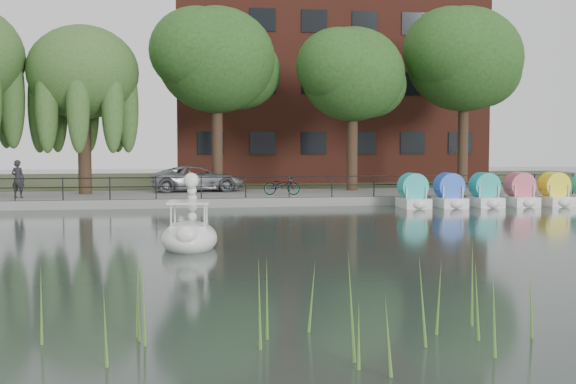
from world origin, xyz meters
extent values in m
plane|color=#37433F|center=(0.00, 0.00, 0.00)|extent=(120.00, 120.00, 0.00)
cube|color=gray|center=(0.00, 16.00, 0.20)|extent=(40.00, 6.00, 0.40)
cube|color=gray|center=(0.00, 13.05, 0.20)|extent=(40.00, 0.25, 0.40)
cube|color=#47512D|center=(0.00, 30.00, 0.18)|extent=(60.00, 22.00, 0.36)
cylinder|color=black|center=(0.00, 13.25, 1.35)|extent=(32.00, 0.04, 0.04)
cylinder|color=black|center=(0.00, 13.25, 0.95)|extent=(32.00, 0.04, 0.04)
cylinder|color=black|center=(0.00, 13.25, 0.90)|extent=(0.05, 0.05, 1.00)
cube|color=#4C1E16|center=(7.00, 30.00, 9.36)|extent=(20.00, 10.00, 18.00)
cylinder|color=#473323|center=(-7.50, 17.00, 2.30)|extent=(0.60, 0.60, 3.80)
ellipsoid|color=#527435|center=(-7.50, 17.00, 6.29)|extent=(5.32, 5.32, 4.52)
cylinder|color=#473323|center=(-1.00, 18.00, 2.65)|extent=(0.60, 0.60, 4.50)
ellipsoid|color=#396827|center=(-1.00, 18.00, 7.10)|extent=(6.00, 6.00, 5.10)
cylinder|color=#473323|center=(6.00, 17.50, 2.42)|extent=(0.60, 0.60, 4.05)
ellipsoid|color=#396827|center=(6.00, 17.50, 6.43)|extent=(5.40, 5.40, 4.59)
cylinder|color=#473323|center=(12.50, 18.50, 2.76)|extent=(0.60, 0.60, 4.72)
ellipsoid|color=#396827|center=(12.50, 18.50, 7.44)|extent=(6.30, 6.30, 5.36)
imported|color=gray|center=(-2.01, 17.89, 1.16)|extent=(2.94, 5.62, 1.51)
imported|color=gray|center=(1.89, 14.88, 0.90)|extent=(0.90, 1.80, 1.00)
imported|color=black|center=(-10.18, 14.80, 1.39)|extent=(0.84, 0.70, 1.98)
ellipsoid|color=white|center=(-2.77, 0.76, 0.27)|extent=(1.76, 2.56, 0.54)
cube|color=white|center=(-2.77, 0.67, 0.54)|extent=(1.09, 1.17, 0.27)
cube|color=white|center=(-2.77, 0.71, 1.28)|extent=(1.24, 1.32, 0.05)
ellipsoid|color=white|center=(-2.87, -0.27, 0.49)|extent=(0.61, 0.49, 0.50)
sphere|color=white|center=(-2.69, 1.56, 1.84)|extent=(0.43, 0.43, 0.43)
cone|color=black|center=(-2.66, 1.85, 1.81)|extent=(0.20, 0.25, 0.18)
cylinder|color=yellow|center=(-2.67, 1.72, 1.82)|extent=(0.24, 0.11, 0.23)
cube|color=white|center=(7.37, 11.62, 0.22)|extent=(1.15, 1.70, 0.44)
cylinder|color=#26BCB7|center=(7.37, 11.72, 0.95)|extent=(0.90, 1.20, 0.90)
cube|color=white|center=(9.07, 11.62, 0.22)|extent=(1.15, 1.70, 0.44)
cylinder|color=blue|center=(9.07, 11.72, 0.95)|extent=(0.90, 1.20, 0.90)
cube|color=white|center=(10.77, 11.62, 0.22)|extent=(1.15, 1.70, 0.44)
cylinder|color=#1FADA4|center=(10.77, 11.72, 0.95)|extent=(0.90, 1.20, 0.90)
cube|color=white|center=(12.47, 11.62, 0.22)|extent=(1.15, 1.70, 0.44)
cylinder|color=#D2546C|center=(12.47, 11.72, 0.95)|extent=(0.90, 1.20, 0.90)
cube|color=white|center=(14.17, 11.62, 0.22)|extent=(1.15, 1.70, 0.44)
cylinder|color=yellow|center=(14.17, 11.72, 0.95)|extent=(0.90, 1.20, 0.90)
camera|label=1|loc=(-3.13, -19.24, 2.94)|focal=45.00mm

